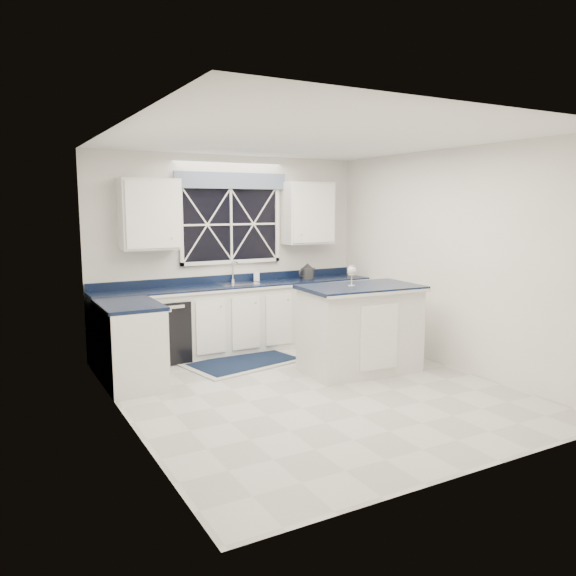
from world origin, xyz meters
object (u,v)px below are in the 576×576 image
kettle (307,272)px  island (360,328)px  dishwasher (162,330)px  wine_glass (352,272)px  soap_bottle (256,275)px  faucet (233,271)px

kettle → island: bearing=-110.5°
dishwasher → wine_glass: 2.58m
dishwasher → soap_bottle: 1.59m
wine_glass → kettle: bearing=78.3°
faucet → kettle: bearing=-8.9°
dishwasher → island: 2.55m
wine_glass → faucet: bearing=114.0°
dishwasher → faucet: 1.31m
soap_bottle → island: bearing=-73.1°
island → kettle: kettle is taller
dishwasher → faucet: faucet is taller
island → wine_glass: wine_glass is taller
faucet → soap_bottle: 0.36m
soap_bottle → wine_glass: bearing=-76.0°
faucet → soap_bottle: size_ratio=1.73×
dishwasher → kettle: bearing=0.5°
faucet → island: 2.08m
faucet → wine_glass: bearing=-66.0°
dishwasher → kettle: 2.30m
dishwasher → kettle: kettle is taller
dishwasher → soap_bottle: (1.45, 0.17, 0.62)m
kettle → soap_bottle: (-0.76, 0.15, -0.02)m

